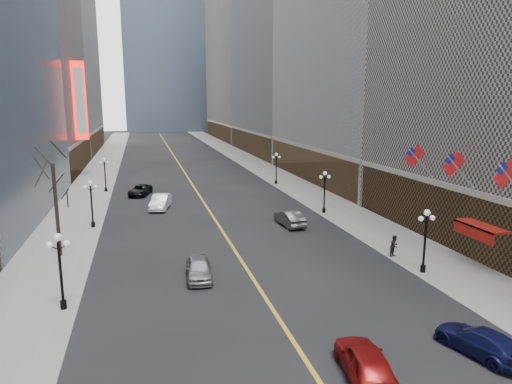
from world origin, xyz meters
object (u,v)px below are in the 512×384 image
car_nb_mid (161,202)px  car_sb_near (480,341)px  streetlamp_east_2 (325,187)px  streetlamp_west_1 (60,264)px  streetlamp_west_3 (105,171)px  car_nb_far (140,190)px  car_nb_near (199,268)px  streetlamp_west_2 (91,199)px  streetlamp_east_3 (276,165)px  car_sb_mid (365,362)px  streetlamp_east_1 (425,234)px  car_sb_far (290,218)px

car_nb_mid → car_sb_near: (13.47, -34.46, -0.17)m
streetlamp_east_2 → car_nb_mid: bearing=158.5°
streetlamp_west_1 → streetlamp_west_3: (0.00, 36.00, 0.00)m
streetlamp_east_2 → streetlamp_west_3: same height
streetlamp_west_3 → car_nb_far: size_ratio=0.93×
streetlamp_west_1 → car_nb_near: (8.22, 3.05, -2.17)m
streetlamp_west_2 → car_nb_mid: (6.63, 6.69, -2.08)m
streetlamp_east_3 → car_sb_near: streetlamp_east_3 is taller
streetlamp_east_2 → car_nb_far: bearing=141.9°
streetlamp_west_2 → car_nb_near: bearing=-61.2°
car_sb_near → streetlamp_east_2: bearing=-112.0°
streetlamp_west_1 → car_nb_mid: bearing=75.0°
car_nb_far → car_sb_mid: size_ratio=1.03×
streetlamp_west_1 → streetlamp_west_2: bearing=90.0°
streetlamp_west_1 → car_nb_far: size_ratio=0.93×
streetlamp_west_3 → car_sb_near: (20.10, -45.78, -2.25)m
streetlamp_west_2 → streetlamp_west_3: 18.00m
streetlamp_east_2 → car_sb_near: bearing=-97.2°
streetlamp_east_2 → streetlamp_west_2: size_ratio=1.00×
streetlamp_east_3 → car_sb_mid: size_ratio=0.96×
streetlamp_east_1 → car_nb_far: bearing=120.2°
car_nb_mid → streetlamp_west_2: bearing=-121.5°
streetlamp_west_2 → streetlamp_west_3: bearing=90.0°
streetlamp_east_2 → streetlamp_east_1: bearing=-90.0°
streetlamp_east_3 → streetlamp_west_3: 23.60m
streetlamp_west_3 → car_nb_near: bearing=-76.0°
streetlamp_east_1 → car_sb_near: size_ratio=1.00×
streetlamp_east_2 → car_nb_mid: 18.36m
streetlamp_east_2 → car_sb_far: size_ratio=0.98×
car_sb_far → car_nb_far: bearing=-57.5°
streetlamp_east_3 → car_sb_far: size_ratio=0.98×
streetlamp_west_1 → car_nb_mid: streetlamp_west_1 is taller
car_sb_far → car_nb_mid: bearing=-45.5°
streetlamp_west_3 → car_nb_near: size_ratio=1.06×
streetlamp_west_1 → car_nb_mid: (6.63, 24.69, -2.08)m
streetlamp_west_3 → streetlamp_east_2: bearing=-37.3°
car_sb_far → streetlamp_east_2: bearing=-149.2°
car_sb_far → streetlamp_east_3: bearing=-107.8°
streetlamp_east_1 → streetlamp_east_2: size_ratio=1.00×
car_sb_mid → car_sb_near: bearing=-165.6°
streetlamp_west_1 → streetlamp_west_3: size_ratio=1.00×
streetlamp_east_1 → streetlamp_east_2: (0.00, 18.00, 0.00)m
streetlamp_east_1 → streetlamp_east_2: 18.00m
streetlamp_east_2 → streetlamp_west_3: 29.68m
streetlamp_east_1 → streetlamp_west_1: same height
car_sb_far → streetlamp_west_1: bearing=33.3°
streetlamp_west_3 → car_nb_mid: size_ratio=0.90×
streetlamp_east_3 → car_nb_mid: bearing=-146.3°
car_sb_near → streetlamp_east_3: bearing=-109.2°
streetlamp_east_2 → car_nb_far: 24.48m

